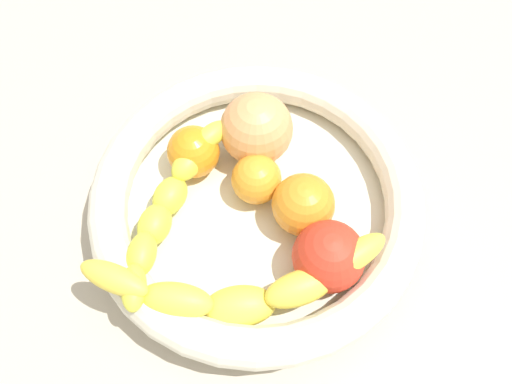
% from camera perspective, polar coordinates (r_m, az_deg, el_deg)
% --- Properties ---
extents(kitchen_counter, '(1.20, 1.20, 0.03)m').
position_cam_1_polar(kitchen_counter, '(0.56, 0.00, -3.42)').
color(kitchen_counter, '#B1A895').
rests_on(kitchen_counter, ground).
extents(fruit_bowl, '(0.33, 0.33, 0.06)m').
position_cam_1_polar(fruit_bowl, '(0.51, 0.00, -1.17)').
color(fruit_bowl, silver).
rests_on(fruit_bowl, kitchen_counter).
extents(banana_draped_left, '(0.20, 0.10, 0.05)m').
position_cam_1_polar(banana_draped_left, '(0.49, -9.97, -1.73)').
color(banana_draped_left, yellow).
rests_on(banana_draped_left, fruit_bowl).
extents(banana_draped_right, '(0.09, 0.28, 0.06)m').
position_cam_1_polar(banana_draped_right, '(0.45, -2.03, -10.92)').
color(banana_draped_right, yellow).
rests_on(banana_draped_right, fruit_bowl).
extents(orange_front, '(0.06, 0.06, 0.06)m').
position_cam_1_polar(orange_front, '(0.49, 5.24, -1.41)').
color(orange_front, orange).
rests_on(orange_front, fruit_bowl).
extents(orange_mid_left, '(0.05, 0.05, 0.05)m').
position_cam_1_polar(orange_mid_left, '(0.51, 0.22, 1.43)').
color(orange_mid_left, orange).
rests_on(orange_mid_left, fruit_bowl).
extents(orange_mid_right, '(0.05, 0.05, 0.05)m').
position_cam_1_polar(orange_mid_right, '(0.53, -7.01, 4.47)').
color(orange_mid_right, orange).
rests_on(orange_mid_right, fruit_bowl).
extents(peach_blush, '(0.08, 0.08, 0.08)m').
position_cam_1_polar(peach_blush, '(0.53, 0.55, 7.03)').
color(peach_blush, '#E89D60').
rests_on(peach_blush, fruit_bowl).
extents(tomato_red, '(0.07, 0.07, 0.07)m').
position_cam_1_polar(tomato_red, '(0.47, 8.03, -7.12)').
color(tomato_red, red).
rests_on(tomato_red, fruit_bowl).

